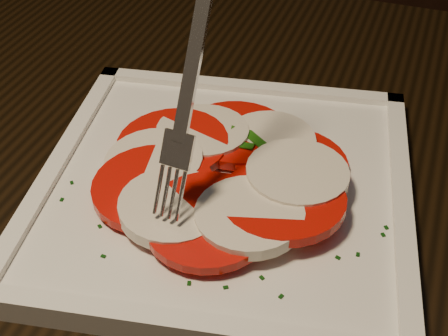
# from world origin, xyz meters

# --- Properties ---
(table) EXTENTS (1.20, 0.80, 0.75)m
(table) POSITION_xyz_m (0.25, 0.10, 0.65)
(table) COLOR black
(table) RESTS_ON ground
(chair) EXTENTS (0.47, 0.47, 0.93)m
(chair) POSITION_xyz_m (0.23, 0.85, 0.53)
(chair) COLOR black
(chair) RESTS_ON ground
(plate) EXTENTS (0.35, 0.35, 0.01)m
(plate) POSITION_xyz_m (0.23, 0.09, 0.76)
(plate) COLOR white
(plate) RESTS_ON table
(caprese_salad) EXTENTS (0.25, 0.21, 0.03)m
(caprese_salad) POSITION_xyz_m (0.23, 0.09, 0.78)
(caprese_salad) COLOR red
(caprese_salad) RESTS_ON plate
(fork) EXTENTS (0.05, 0.10, 0.18)m
(fork) POSITION_xyz_m (0.22, 0.07, 0.88)
(fork) COLOR white
(fork) RESTS_ON caprese_salad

